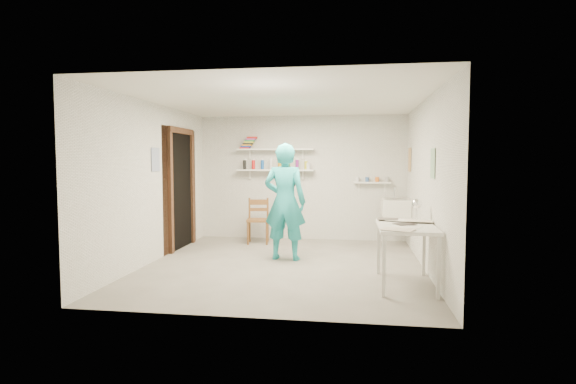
# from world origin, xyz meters

# --- Properties ---
(floor) EXTENTS (4.00, 4.50, 0.02)m
(floor) POSITION_xyz_m (0.00, 0.00, -0.01)
(floor) COLOR slate
(floor) RESTS_ON ground
(ceiling) EXTENTS (4.00, 4.50, 0.02)m
(ceiling) POSITION_xyz_m (0.00, 0.00, 2.41)
(ceiling) COLOR silver
(ceiling) RESTS_ON wall_back
(wall_back) EXTENTS (4.00, 0.02, 2.40)m
(wall_back) POSITION_xyz_m (0.00, 2.26, 1.20)
(wall_back) COLOR silver
(wall_back) RESTS_ON ground
(wall_front) EXTENTS (4.00, 0.02, 2.40)m
(wall_front) POSITION_xyz_m (0.00, -2.26, 1.20)
(wall_front) COLOR silver
(wall_front) RESTS_ON ground
(wall_left) EXTENTS (0.02, 4.50, 2.40)m
(wall_left) POSITION_xyz_m (-2.01, 0.00, 1.20)
(wall_left) COLOR silver
(wall_left) RESTS_ON ground
(wall_right) EXTENTS (0.02, 4.50, 2.40)m
(wall_right) POSITION_xyz_m (2.01, 0.00, 1.20)
(wall_right) COLOR silver
(wall_right) RESTS_ON ground
(doorway_recess) EXTENTS (0.02, 0.90, 2.00)m
(doorway_recess) POSITION_xyz_m (-1.99, 1.05, 1.00)
(doorway_recess) COLOR black
(doorway_recess) RESTS_ON wall_left
(corridor_box) EXTENTS (1.40, 1.50, 2.10)m
(corridor_box) POSITION_xyz_m (-2.70, 1.05, 1.05)
(corridor_box) COLOR brown
(corridor_box) RESTS_ON ground
(door_lintel) EXTENTS (0.06, 1.05, 0.10)m
(door_lintel) POSITION_xyz_m (-1.97, 1.05, 2.05)
(door_lintel) COLOR brown
(door_lintel) RESTS_ON wall_left
(door_jamb_near) EXTENTS (0.06, 0.10, 2.00)m
(door_jamb_near) POSITION_xyz_m (-1.97, 0.55, 1.00)
(door_jamb_near) COLOR brown
(door_jamb_near) RESTS_ON ground
(door_jamb_far) EXTENTS (0.06, 0.10, 2.00)m
(door_jamb_far) POSITION_xyz_m (-1.97, 1.55, 1.00)
(door_jamb_far) COLOR brown
(door_jamb_far) RESTS_ON ground
(shelf_lower) EXTENTS (1.50, 0.22, 0.03)m
(shelf_lower) POSITION_xyz_m (-0.50, 2.13, 1.35)
(shelf_lower) COLOR white
(shelf_lower) RESTS_ON wall_back
(shelf_upper) EXTENTS (1.50, 0.22, 0.03)m
(shelf_upper) POSITION_xyz_m (-0.50, 2.13, 1.75)
(shelf_upper) COLOR white
(shelf_upper) RESTS_ON wall_back
(ledge_shelf) EXTENTS (0.70, 0.14, 0.03)m
(ledge_shelf) POSITION_xyz_m (1.35, 2.17, 1.12)
(ledge_shelf) COLOR white
(ledge_shelf) RESTS_ON wall_back
(poster_left) EXTENTS (0.01, 0.28, 0.36)m
(poster_left) POSITION_xyz_m (-1.99, 0.05, 1.55)
(poster_left) COLOR #334C7F
(poster_left) RESTS_ON wall_left
(poster_right_a) EXTENTS (0.01, 0.34, 0.42)m
(poster_right_a) POSITION_xyz_m (1.99, 1.80, 1.55)
(poster_right_a) COLOR #995933
(poster_right_a) RESTS_ON wall_right
(poster_right_b) EXTENTS (0.01, 0.30, 0.38)m
(poster_right_b) POSITION_xyz_m (1.99, -0.55, 1.50)
(poster_right_b) COLOR #3F724C
(poster_right_b) RESTS_ON wall_right
(belfast_sink) EXTENTS (0.48, 0.60, 0.30)m
(belfast_sink) POSITION_xyz_m (1.75, 1.70, 0.70)
(belfast_sink) COLOR white
(belfast_sink) RESTS_ON wall_right
(man) EXTENTS (0.69, 0.49, 1.80)m
(man) POSITION_xyz_m (-0.04, 0.38, 0.90)
(man) COLOR #22A6AE
(man) RESTS_ON ground
(wall_clock) EXTENTS (0.33, 0.07, 0.32)m
(wall_clock) POSITION_xyz_m (-0.07, 0.60, 1.20)
(wall_clock) COLOR beige
(wall_clock) RESTS_ON man
(wooden_chair) EXTENTS (0.45, 0.44, 0.87)m
(wooden_chair) POSITION_xyz_m (-0.74, 1.65, 0.43)
(wooden_chair) COLOR brown
(wooden_chair) RESTS_ON ground
(work_table) EXTENTS (0.67, 1.12, 0.75)m
(work_table) POSITION_xyz_m (1.64, -0.85, 0.37)
(work_table) COLOR silver
(work_table) RESTS_ON ground
(desk_lamp) EXTENTS (0.14, 0.14, 0.14)m
(desk_lamp) POSITION_xyz_m (1.83, -0.41, 0.97)
(desk_lamp) COLOR white
(desk_lamp) RESTS_ON work_table
(spray_cans) EXTENTS (1.29, 0.06, 0.17)m
(spray_cans) POSITION_xyz_m (-0.50, 2.13, 1.45)
(spray_cans) COLOR black
(spray_cans) RESTS_ON shelf_lower
(book_stack) EXTENTS (0.32, 0.14, 0.22)m
(book_stack) POSITION_xyz_m (-1.03, 2.13, 1.88)
(book_stack) COLOR red
(book_stack) RESTS_ON shelf_upper
(ledge_pots) EXTENTS (0.48, 0.07, 0.09)m
(ledge_pots) POSITION_xyz_m (1.35, 2.17, 1.18)
(ledge_pots) COLOR silver
(ledge_pots) RESTS_ON ledge_shelf
(papers) EXTENTS (0.30, 0.22, 0.03)m
(papers) POSITION_xyz_m (1.64, -0.85, 0.76)
(papers) COLOR silver
(papers) RESTS_ON work_table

